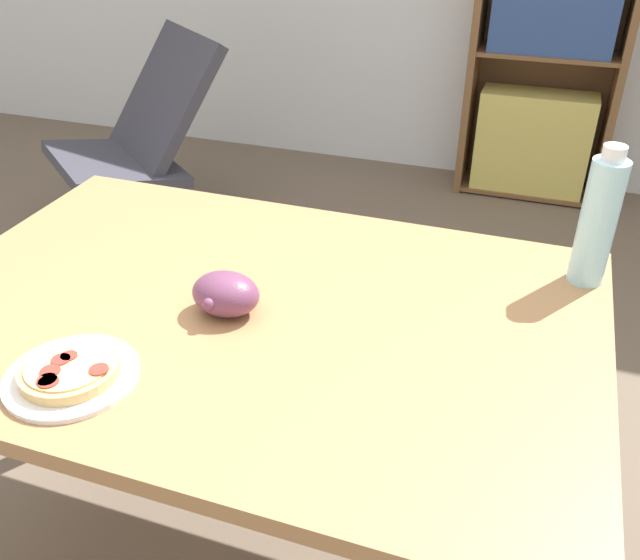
{
  "coord_description": "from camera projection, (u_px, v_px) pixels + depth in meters",
  "views": [
    {
      "loc": [
        0.49,
        -1.08,
        1.52
      ],
      "look_at": [
        0.13,
        -0.04,
        0.84
      ],
      "focal_mm": 38.0,
      "sensor_mm": 36.0,
      "label": 1
    }
  ],
  "objects": [
    {
      "name": "drink_bottle",
      "position": [
        598.0,
        221.0,
        1.34
      ],
      "size": [
        0.07,
        0.07,
        0.29
      ],
      "color": "#A3DBEA",
      "rests_on": "dining_table"
    },
    {
      "name": "pizza_on_plate",
      "position": [
        71.0,
        372.0,
        1.14
      ],
      "size": [
        0.23,
        0.23,
        0.04
      ],
      "color": "white",
      "rests_on": "dining_table"
    },
    {
      "name": "lounge_chair_near",
      "position": [
        138.0,
        172.0,
        3.14
      ],
      "size": [
        0.88,
        0.96,
        0.88
      ],
      "rotation": [
        0.0,
        0.0,
        -0.68
      ],
      "color": "black",
      "rests_on": "ground_plane"
    },
    {
      "name": "bookshelf",
      "position": [
        546.0,
        66.0,
        3.3
      ],
      "size": [
        0.72,
        0.31,
        1.45
      ],
      "color": "brown",
      "rests_on": "ground_plane"
    },
    {
      "name": "dining_table",
      "position": [
        253.0,
        345.0,
        1.38
      ],
      "size": [
        1.35,
        0.91,
        0.78
      ],
      "color": "#A37549",
      "rests_on": "ground_plane"
    },
    {
      "name": "ground_plane",
      "position": [
        278.0,
        528.0,
        1.81
      ],
      "size": [
        14.0,
        14.0,
        0.0
      ],
      "primitive_type": "plane",
      "color": "brown"
    },
    {
      "name": "grape_bunch",
      "position": [
        225.0,
        294.0,
        1.29
      ],
      "size": [
        0.13,
        0.11,
        0.08
      ],
      "color": "#6B3856",
      "rests_on": "dining_table"
    }
  ]
}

